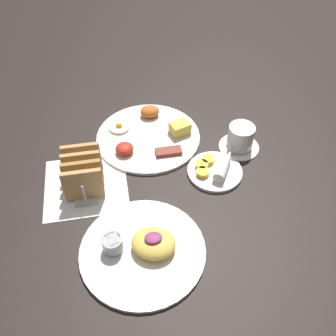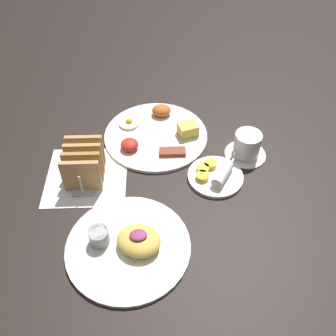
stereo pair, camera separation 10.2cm
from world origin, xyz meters
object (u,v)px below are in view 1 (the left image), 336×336
plate_foreground (143,248)px  toast_rack (83,172)px  plate_breakfast (149,135)px  plate_condiments (215,170)px  coffee_cup (240,138)px

plate_foreground → toast_rack: (-0.13, 0.23, 0.04)m
plate_breakfast → toast_rack: bearing=-140.2°
toast_rack → plate_condiments: bearing=-2.6°
plate_foreground → toast_rack: bearing=118.8°
plate_foreground → coffee_cup: 0.45m
toast_rack → plate_foreground: bearing=-61.2°
coffee_cup → plate_breakfast: bearing=160.4°
plate_foreground → coffee_cup: size_ratio=2.45×
plate_condiments → coffee_cup: (0.10, 0.09, 0.02)m
plate_foreground → coffee_cup: (0.33, 0.30, 0.02)m
plate_breakfast → toast_rack: toast_rack is taller
plate_condiments → coffee_cup: coffee_cup is taller
plate_condiments → toast_rack: toast_rack is taller
plate_breakfast → plate_foreground: 0.40m
toast_rack → plate_breakfast: bearing=39.8°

